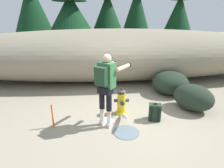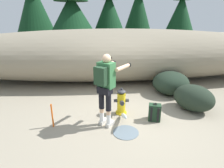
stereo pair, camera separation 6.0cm
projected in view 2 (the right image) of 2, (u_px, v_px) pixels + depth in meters
name	position (u px, v px, depth m)	size (l,w,h in m)	color
ground_plane	(124.00, 117.00, 4.97)	(56.00, 56.00, 0.04)	gray
dirt_embankment	(114.00, 55.00, 7.67)	(16.20, 3.20, 2.07)	gray
fire_hydrant	(121.00, 102.00, 5.02)	(0.40, 0.35, 0.74)	gold
hydrant_water_jet	(124.00, 121.00, 4.46)	(0.59, 1.08, 0.43)	silver
utility_worker	(106.00, 82.00, 4.23)	(0.91, 1.00, 1.74)	beige
spare_backpack	(155.00, 112.00, 4.72)	(0.34, 0.34, 0.47)	#1E3823
boulder_large	(194.00, 98.00, 5.21)	(1.12, 0.87, 0.73)	#202C20
boulder_mid	(171.00, 83.00, 6.33)	(1.22, 1.19, 0.77)	#1E2C20
pine_tree_left	(71.00, 8.00, 10.35)	(2.90, 2.90, 5.30)	#47331E
pine_tree_center	(109.00, 5.00, 11.80)	(2.08, 2.08, 5.61)	#47331E
pine_tree_right	(138.00, 2.00, 13.33)	(2.22, 2.22, 6.82)	#47331E
pine_tree_far_right	(182.00, 5.00, 12.73)	(1.88, 1.88, 5.60)	#47331E
survey_stake	(52.00, 116.00, 4.40)	(0.04, 0.04, 0.60)	#E55914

